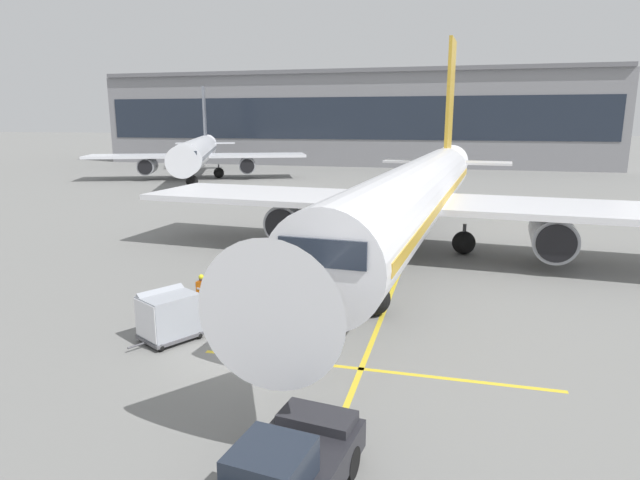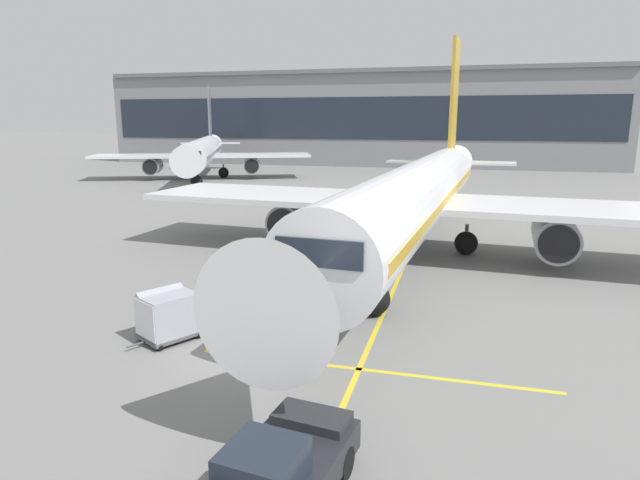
# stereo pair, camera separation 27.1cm
# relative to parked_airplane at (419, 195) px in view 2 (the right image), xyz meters

# --- Properties ---
(ground_plane) EXTENTS (600.00, 600.00, 0.00)m
(ground_plane) POSITION_rel_parked_airplane_xyz_m (-4.69, -16.44, -3.69)
(ground_plane) COLOR slate
(parked_airplane) EXTENTS (35.09, 44.94, 15.01)m
(parked_airplane) POSITION_rel_parked_airplane_xyz_m (0.00, 0.00, 0.00)
(parked_airplane) COLOR white
(parked_airplane) RESTS_ON ground
(belt_loader) EXTENTS (4.27, 5.07, 2.74)m
(belt_loader) POSITION_rel_parked_airplane_xyz_m (-4.51, -10.83, -2.86)
(belt_loader) COLOR gold
(belt_loader) RESTS_ON ground
(baggage_cart_lead) EXTENTS (2.38, 2.76, 1.91)m
(baggage_cart_lead) POSITION_rel_parked_airplane_xyz_m (-6.28, -13.57, -2.69)
(baggage_cart_lead) COLOR #515156
(baggage_cart_lead) RESTS_ON ground
(baggage_cart_second) EXTENTS (2.38, 2.76, 1.91)m
(baggage_cart_second) POSITION_rel_parked_airplane_xyz_m (-7.88, -15.79, -2.69)
(baggage_cart_second) COLOR #515156
(baggage_cart_second) RESTS_ON ground
(pushback_tug) EXTENTS (2.67, 4.64, 1.83)m
(pushback_tug) POSITION_rel_parked_airplane_xyz_m (-0.85, -23.27, -2.87)
(pushback_tug) COLOR #232328
(pushback_tug) RESTS_ON ground
(ground_crew_by_loader) EXTENTS (0.57, 0.27, 1.74)m
(ground_crew_by_loader) POSITION_rel_parked_airplane_xyz_m (-7.92, -12.92, -2.69)
(ground_crew_by_loader) COLOR #514C42
(ground_crew_by_loader) RESTS_ON ground
(ground_crew_by_carts) EXTENTS (0.47, 0.42, 1.74)m
(ground_crew_by_carts) POSITION_rel_parked_airplane_xyz_m (-6.26, -11.38, -2.69)
(ground_crew_by_carts) COLOR #514C42
(ground_crew_by_carts) RESTS_ON ground
(ground_crew_marshaller) EXTENTS (0.36, 0.54, 1.74)m
(ground_crew_marshaller) POSITION_rel_parked_airplane_xyz_m (-4.15, -11.48, -2.69)
(ground_crew_marshaller) COLOR black
(ground_crew_marshaller) RESTS_ON ground
(safety_cone_engine_keepout) EXTENTS (0.55, 0.55, 0.63)m
(safety_cone_engine_keepout) POSITION_rel_parked_airplane_xyz_m (-6.58, -0.65, -3.39)
(safety_cone_engine_keepout) COLOR black
(safety_cone_engine_keepout) RESTS_ON ground
(safety_cone_wingtip) EXTENTS (0.54, 0.54, 0.62)m
(safety_cone_wingtip) POSITION_rel_parked_airplane_xyz_m (-6.72, -4.37, -3.39)
(safety_cone_wingtip) COLOR black
(safety_cone_wingtip) RESTS_ON ground
(apron_guidance_line_lead_in) EXTENTS (0.20, 110.00, 0.01)m
(apron_guidance_line_lead_in) POSITION_rel_parked_airplane_xyz_m (-0.45, -0.81, -3.69)
(apron_guidance_line_lead_in) COLOR yellow
(apron_guidance_line_lead_in) RESTS_ON ground
(apron_guidance_line_stop_bar) EXTENTS (12.00, 0.20, 0.01)m
(apron_guidance_line_stop_bar) POSITION_rel_parked_airplane_xyz_m (-0.06, -16.43, -3.69)
(apron_guidance_line_stop_bar) COLOR yellow
(apron_guidance_line_stop_bar) RESTS_ON ground
(terminal_building) EXTENTS (91.88, 22.45, 16.66)m
(terminal_building) POSITION_rel_parked_airplane_xyz_m (-17.84, 71.90, 4.58)
(terminal_building) COLOR gray
(terminal_building) RESTS_ON ground
(distant_airplane) EXTENTS (29.90, 37.74, 13.47)m
(distant_airplane) POSITION_rel_parked_airplane_xyz_m (-32.91, 36.46, -0.02)
(distant_airplane) COLOR silver
(distant_airplane) RESTS_ON ground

